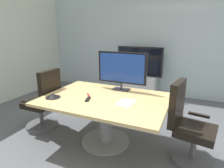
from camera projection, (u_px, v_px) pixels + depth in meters
The scene contains 11 objects.
ground_plane at pixel (109, 146), 2.96m from camera, with size 7.34×7.34×0.00m, color #515459.
wall_back_glass_partition at pixel (154, 39), 5.06m from camera, with size 6.34×0.10×2.95m, color #9EB2B7.
conference_table at pixel (105, 109), 2.92m from camera, with size 1.84×1.31×0.75m.
office_chair_left at pixel (44, 104), 3.38m from camera, with size 0.60×0.57×1.09m.
office_chair_right at pixel (188, 129), 2.55m from camera, with size 0.63×0.61×1.09m.
tv_monitor at pixel (122, 69), 3.16m from camera, with size 0.84×0.18×0.64m.
wall_display_unit at pixel (139, 79), 5.13m from camera, with size 1.20×0.36×1.31m.
conference_phone at pixel (53, 96), 2.87m from camera, with size 0.22×0.22×0.07m.
remote_control at pixel (88, 99), 2.79m from camera, with size 0.05×0.17×0.02m, color black.
whiteboard_marker at pixel (88, 95), 2.96m from camera, with size 0.13×0.02×0.02m, color red.
paper_notepad at pixel (126, 103), 2.66m from camera, with size 0.21×0.30×0.01m, color white.
Camera 1 is at (1.10, -2.34, 1.74)m, focal length 30.67 mm.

